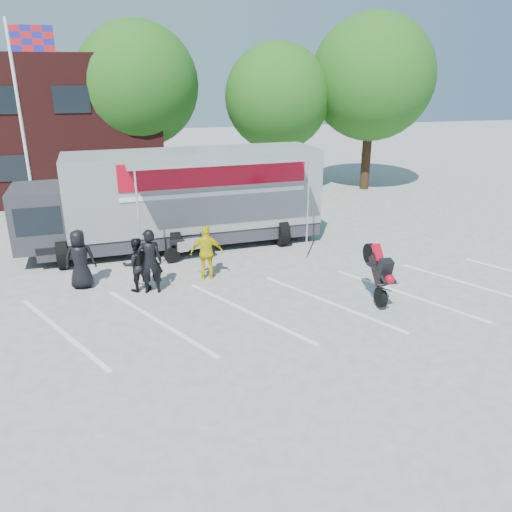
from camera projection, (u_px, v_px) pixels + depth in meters
name	position (u px, v px, depth m)	size (l,w,h in m)	color
ground	(248.00, 329.00, 12.67)	(100.00, 100.00, 0.00)	#AAAAA4
parking_bay_lines	(240.00, 312.00, 13.58)	(18.00, 5.00, 0.01)	white
flagpole	(26.00, 103.00, 18.65)	(1.61, 0.12, 8.00)	white
tree_left	(137.00, 85.00, 24.89)	(6.12, 6.12, 8.64)	#382314
tree_mid	(277.00, 97.00, 25.75)	(5.44, 5.44, 7.68)	#382314
tree_right	(372.00, 78.00, 26.09)	(6.46, 6.46, 9.12)	#382314
transporter_truck	(184.00, 245.00, 18.83)	(11.05, 5.32, 3.52)	gray
parked_motorcycle	(190.00, 260.00, 17.36)	(0.62, 1.86, 0.97)	#BDBDC2
stunt_bike_rider	(369.00, 299.00, 14.37)	(0.74, 1.57, 1.84)	black
spectator_leather_a	(80.00, 259.00, 14.86)	(0.89, 0.58, 1.81)	black
spectator_leather_b	(150.00, 261.00, 14.50)	(0.71, 0.47, 1.95)	black
spectator_leather_c	(136.00, 265.00, 14.69)	(0.80, 0.62, 1.64)	black
spectator_hivis	(207.00, 253.00, 15.52)	(1.02, 0.42, 1.74)	yellow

